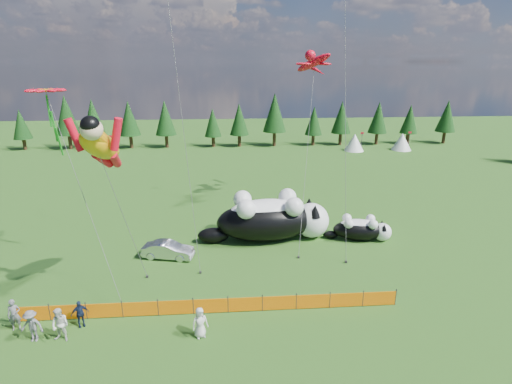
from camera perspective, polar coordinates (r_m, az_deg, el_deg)
ground at (r=26.90m, az=-6.24°, el=-13.17°), size 160.00×160.00×0.00m
safety_fence at (r=24.10m, az=-6.49°, el=-15.85°), size 22.06×0.06×1.10m
tree_line at (r=68.72m, az=-5.29°, el=9.74°), size 90.00×4.00×8.00m
festival_tents at (r=64.98m, az=4.54°, el=6.95°), size 50.00×3.20×2.80m
cat_large at (r=32.48m, az=2.31°, el=-3.71°), size 10.83×4.38×3.91m
cat_small at (r=33.81m, az=14.84°, el=-5.10°), size 5.47×2.59×1.99m
car at (r=30.60m, az=-12.45°, el=-8.10°), size 4.01×2.11×1.26m
spectator_a at (r=26.08m, az=-31.27°, el=-14.76°), size 0.74×0.58×1.81m
spectator_b at (r=24.02m, az=-26.19°, el=-16.69°), size 1.03×0.76×1.89m
spectator_c at (r=24.79m, az=-23.86°, el=-15.62°), size 1.04×0.84×1.58m
spectator_d at (r=24.69m, az=-29.39°, el=-16.35°), size 1.22×0.72×1.80m
spectator_e at (r=22.27m, az=-8.01°, el=-17.99°), size 0.98×0.81×1.73m
superhero_kite at (r=22.74m, az=-21.35°, el=6.24°), size 4.60×5.55×11.92m
gecko_kite at (r=38.45m, az=8.20°, el=17.80°), size 5.90×14.65×17.92m
flower_kite at (r=28.35m, az=-27.78°, el=12.39°), size 6.23×6.89×14.07m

